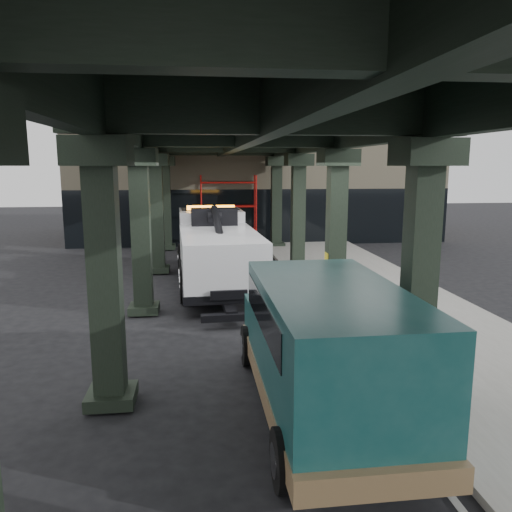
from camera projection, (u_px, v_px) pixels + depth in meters
ground at (262, 331)px, 13.82m from camera, size 90.00×90.00×0.00m
sidewalk at (391, 303)px, 16.28m from camera, size 5.00×40.00×0.15m
lane_stripe at (306, 308)px, 15.97m from camera, size 0.12×38.00×0.01m
viaduct at (240, 133)px, 14.76m from camera, size 7.40×32.00×6.40m
building at (253, 174)px, 32.88m from camera, size 22.00×10.00×8.00m
scaffolding at (228, 209)px, 27.76m from camera, size 3.08×0.88×4.00m
tow_truck at (215, 246)px, 19.00m from camera, size 3.11×9.38×3.04m
towed_van at (325, 346)px, 8.86m from camera, size 2.55×6.22×2.51m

